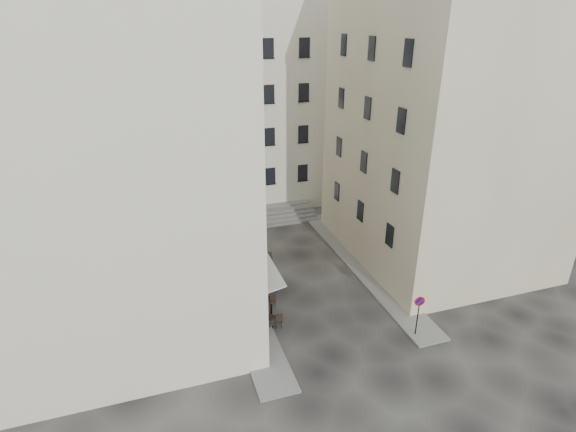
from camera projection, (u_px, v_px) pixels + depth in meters
name	position (u px, v px, depth m)	size (l,w,h in m)	color
ground	(317.00, 299.00, 28.17)	(90.00, 90.00, 0.00)	black
sidewalk_left	(233.00, 278.00, 30.36)	(2.00, 22.00, 0.12)	slate
sidewalk_right	(360.00, 264.00, 32.02)	(2.00, 18.00, 0.12)	slate
building_left	(116.00, 139.00, 23.65)	(12.20, 16.20, 20.60)	beige
building_right	(446.00, 128.00, 30.41)	(12.20, 14.20, 18.60)	#B9AD89
building_back	(233.00, 100.00, 40.66)	(18.20, 10.20, 18.60)	beige
cafe_storefront	(245.00, 276.00, 27.06)	(1.74, 7.30, 3.50)	#470A10
stone_steps	(264.00, 216.00, 38.95)	(9.00, 3.15, 0.80)	#5D5B59
bollard_near	(271.00, 310.00, 26.17)	(0.12, 0.12, 0.98)	black
bollard_mid	(257.00, 280.00, 29.21)	(0.12, 0.12, 0.98)	black
bollard_far	(245.00, 255.00, 32.26)	(0.12, 0.12, 0.98)	black
no_parking_sign	(419.00, 308.00, 24.17)	(0.58, 0.16, 2.56)	black
bistro_table_a	(270.00, 321.00, 25.31)	(1.36, 0.64, 0.96)	black
bistro_table_b	(265.00, 301.00, 27.18)	(1.25, 0.59, 0.88)	black
bistro_table_c	(266.00, 287.00, 28.57)	(1.26, 0.59, 0.88)	black
bistro_table_d	(255.00, 283.00, 29.08)	(1.23, 0.58, 0.86)	black
bistro_table_e	(248.00, 269.00, 30.56)	(1.30, 0.61, 0.91)	black
pedestrian	(270.00, 264.00, 30.16)	(0.71, 0.47, 1.96)	black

